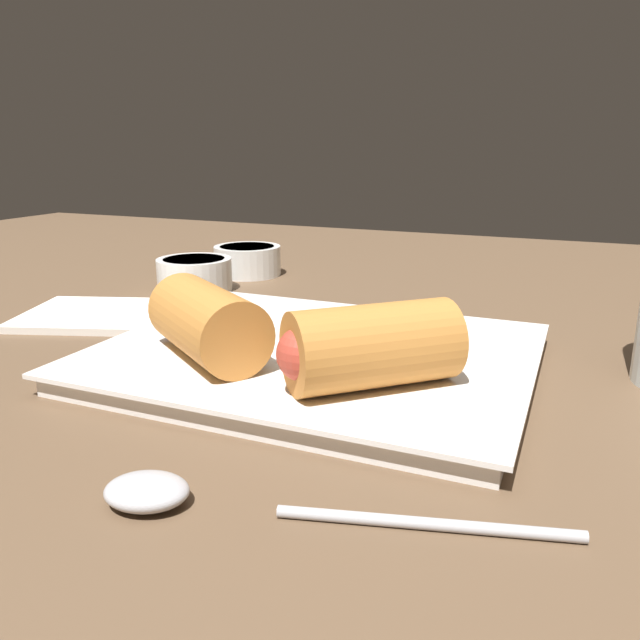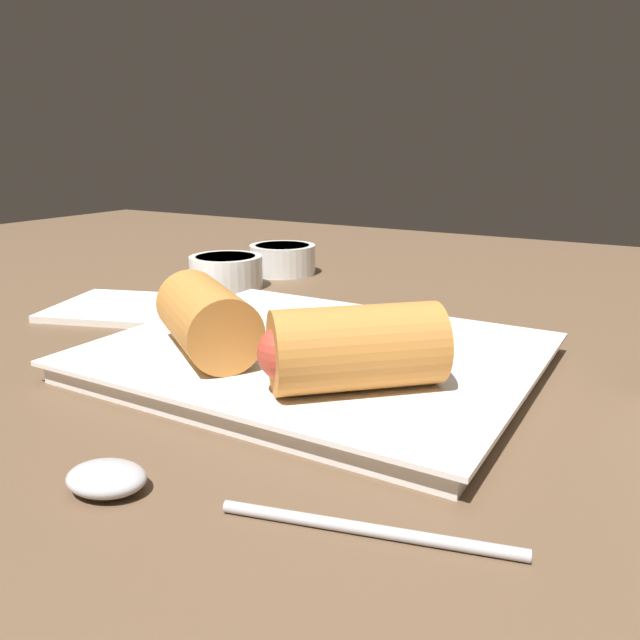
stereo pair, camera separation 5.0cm
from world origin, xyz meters
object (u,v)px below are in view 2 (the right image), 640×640
(dipping_bowl_far, at_px, (283,258))
(spoon, at_px, (155,488))
(napkin, at_px, (125,308))
(dipping_bowl_near, at_px, (226,270))
(serving_plate, at_px, (320,357))

(dipping_bowl_far, bearing_deg, spoon, -62.90)
(napkin, bearing_deg, spoon, -40.80)
(dipping_bowl_far, height_order, napkin, dipping_bowl_far)
(dipping_bowl_far, relative_size, spoon, 0.40)
(dipping_bowl_near, bearing_deg, napkin, -98.71)
(napkin, bearing_deg, dipping_bowl_far, 82.13)
(serving_plate, bearing_deg, dipping_bowl_far, 128.08)
(spoon, bearing_deg, serving_plate, 96.86)
(spoon, bearing_deg, dipping_bowl_far, 117.10)
(serving_plate, relative_size, spoon, 1.47)
(dipping_bowl_near, bearing_deg, dipping_bowl_far, 83.27)
(dipping_bowl_near, bearing_deg, serving_plate, -37.79)
(dipping_bowl_near, xyz_separation_m, napkin, (-0.02, -0.12, -0.02))
(dipping_bowl_far, bearing_deg, dipping_bowl_near, -96.73)
(serving_plate, distance_m, dipping_bowl_near, 0.26)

